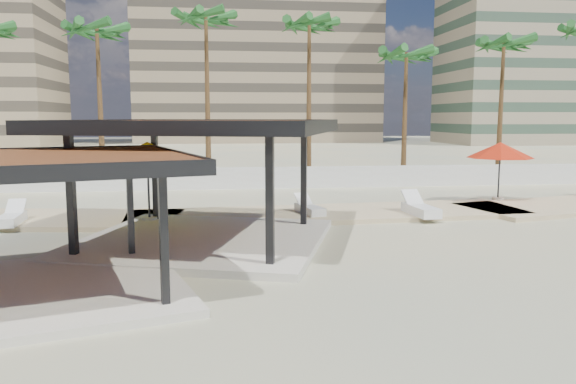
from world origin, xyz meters
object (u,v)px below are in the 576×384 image
Objects in this scene: pavilion_west at (40,212)px; lounger_a at (11,218)px; umbrella_c at (500,150)px; lounger_c at (420,209)px; lounger_b at (309,209)px; pavilion_central at (202,171)px.

lounger_a is (-3.49, 8.05, -1.53)m from pavilion_west.
umbrella_c is 6.32m from lounger_c.
umbrella_c is at bearing 17.45° from pavilion_west.
pavilion_west reaches higher than lounger_a.
pavilion_west is at bearing -161.38° from lounger_a.
lounger_a reaches higher than lounger_b.
pavilion_west reaches higher than lounger_b.
lounger_c is at bearing -145.92° from umbrella_c.
umbrella_c reaches higher than lounger_b.
pavilion_central is 9.18m from lounger_c.
pavilion_west is at bearing -145.66° from umbrella_c.
pavilion_central is 7.91m from lounger_a.
pavilion_central is 4.14× the size of lounger_c.
pavilion_central is 14.87m from umbrella_c.
lounger_b is at bearing 63.35° from pavilion_central.
pavilion_central reaches higher than lounger_b.
lounger_b is (10.96, 0.83, -0.01)m from lounger_a.
lounger_b is 0.86× the size of lounger_c.
lounger_a is at bearing 96.53° from pavilion_west.
lounger_c is (-4.95, -3.35, -2.07)m from umbrella_c.
lounger_c is at bearing -94.78° from lounger_a.
lounger_c is at bearing 39.51° from pavilion_central.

